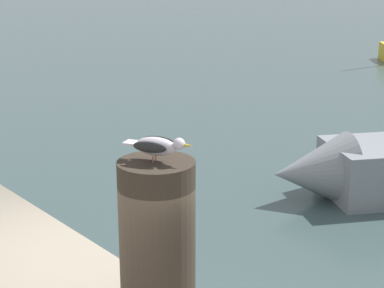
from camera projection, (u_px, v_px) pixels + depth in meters
mooring_post at (157, 244)px, 3.60m from camera, size 0.42×0.42×0.97m
seagull at (157, 146)px, 3.43m from camera, size 0.36×0.23×0.14m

